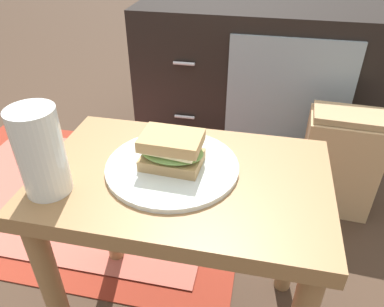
{
  "coord_description": "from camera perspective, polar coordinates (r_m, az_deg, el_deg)",
  "views": [
    {
      "loc": [
        0.14,
        -0.55,
        0.89
      ],
      "look_at": [
        0.02,
        0.0,
        0.51
      ],
      "focal_mm": 34.78,
      "sensor_mm": 36.0,
      "label": 1
    }
  ],
  "objects": [
    {
      "name": "area_rug",
      "position": [
        1.44,
        -16.54,
        -5.7
      ],
      "size": [
        1.19,
        0.81,
        0.01
      ],
      "color": "maroon",
      "rests_on": "ground"
    },
    {
      "name": "tv_cabinet",
      "position": [
        1.62,
        10.08,
        11.64
      ],
      "size": [
        0.96,
        0.46,
        0.58
      ],
      "color": "black",
      "rests_on": "ground"
    },
    {
      "name": "paper_bag",
      "position": [
        1.33,
        21.63,
        -1.17
      ],
      "size": [
        0.24,
        0.17,
        0.36
      ],
      "color": "tan",
      "rests_on": "ground"
    },
    {
      "name": "side_table",
      "position": [
        0.77,
        -1.33,
        -8.54
      ],
      "size": [
        0.56,
        0.36,
        0.46
      ],
      "color": "olive",
      "rests_on": "ground"
    },
    {
      "name": "beer_glass",
      "position": [
        0.68,
        -22.14,
        -0.12
      ],
      "size": [
        0.08,
        0.08,
        0.16
      ],
      "color": "silver",
      "rests_on": "side_table"
    },
    {
      "name": "sandwich_front",
      "position": [
        0.7,
        -3.12,
        0.49
      ],
      "size": [
        0.13,
        0.09,
        0.07
      ],
      "color": "tan",
      "rests_on": "plate"
    },
    {
      "name": "plate",
      "position": [
        0.73,
        -3.03,
        -2.0
      ],
      "size": [
        0.26,
        0.26,
        0.01
      ],
      "primitive_type": "cylinder",
      "color": "silver",
      "rests_on": "side_table"
    }
  ]
}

